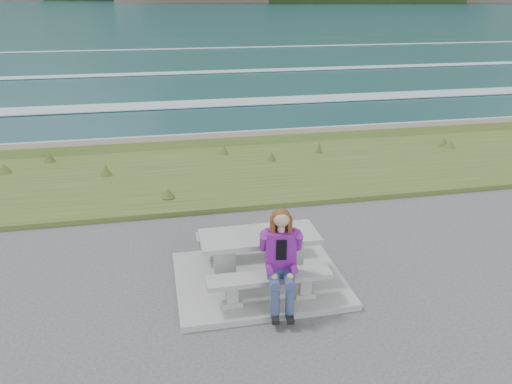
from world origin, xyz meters
The scene contains 8 objects.
concrete_slab centered at (0.00, 0.00, 0.05)m, with size 2.60×2.10×0.10m, color #9F9F9A.
picnic_table centered at (0.00, 0.00, 0.68)m, with size 1.80×0.75×0.75m.
bench_landward centered at (0.00, -0.70, 0.45)m, with size 1.80×0.35×0.45m.
bench_seaward centered at (0.00, 0.70, 0.45)m, with size 1.80×0.35×0.45m.
grass_verge centered at (0.00, 5.00, 0.00)m, with size 160.00×4.50×0.22m, color #30541F.
shore_drop centered at (0.00, 7.90, 0.00)m, with size 160.00×0.80×2.20m, color #685B4E.
ocean centered at (0.00, 25.09, -1.74)m, with size 1600.00×1600.00×0.09m.
seated_woman centered at (0.14, -0.84, 0.64)m, with size 0.52×0.78×1.46m.
Camera 1 is at (-1.43, -6.65, 4.29)m, focal length 35.00 mm.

